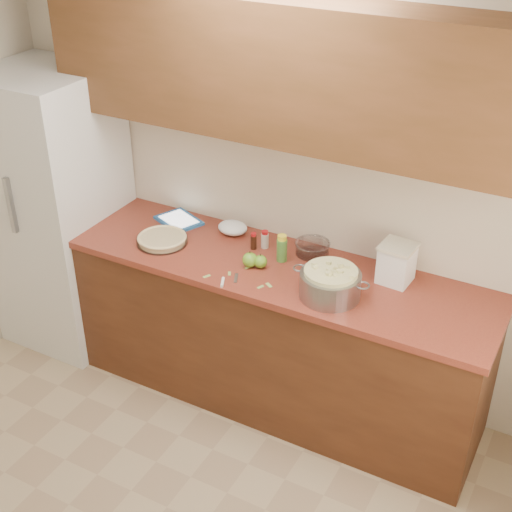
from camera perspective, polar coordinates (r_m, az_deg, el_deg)
The scene contains 21 objects.
room_shell at distance 2.74m, azimuth -14.30°, elevation -7.71°, with size 3.60×3.60×3.60m.
counter_run at distance 4.19m, azimuth 0.43°, elevation -5.83°, with size 2.64×0.68×0.92m.
upper_cabinets at distance 3.65m, azimuth 1.71°, elevation 14.67°, with size 2.60×0.34×0.70m, color brown.
fridge at distance 4.69m, azimuth -15.52°, elevation 3.49°, with size 0.70×0.70×1.80m, color silver.
pie at distance 4.14m, azimuth -7.52°, elevation 1.33°, with size 0.29×0.29×0.05m.
colander at distance 3.63m, azimuth 5.96°, elevation -2.21°, with size 0.42×0.31×0.16m.
flour_canister at distance 3.79m, azimuth 11.18°, elevation -0.54°, with size 0.19×0.19×0.22m.
tablet at distance 4.37m, azimuth -6.20°, elevation 2.84°, with size 0.32×0.29×0.02m.
paring_knife at distance 3.76m, azimuth -2.53°, elevation -2.05°, with size 0.09×0.16×0.02m.
lemon_bottle at distance 3.91m, azimuth 2.08°, elevation 0.60°, with size 0.06×0.06×0.16m.
cinnamon_shaker at distance 4.05m, azimuth 0.71°, elevation 1.32°, with size 0.04×0.04×0.11m.
vanilla_bottle at distance 4.04m, azimuth -0.20°, elevation 1.19°, with size 0.04×0.04×0.10m.
mixing_bowl at distance 4.01m, azimuth 4.53°, elevation 0.70°, with size 0.20×0.20×0.07m.
paper_towel at distance 4.20m, azimuth -1.88°, elevation 2.27°, with size 0.18×0.15×0.07m, color white.
apple_left at distance 3.87m, azimuth -0.49°, elevation -0.31°, with size 0.08×0.08×0.10m.
apple_center at distance 3.87m, azimuth 0.36°, elevation -0.44°, with size 0.07×0.07×0.09m.
peel_a at distance 3.88m, azimuth -0.67°, elevation -0.93°, with size 0.03×0.01×0.00m, color #98BB5B.
peel_b at distance 3.82m, azimuth -3.96°, elevation -1.62°, with size 0.04×0.02×0.00m, color #98BB5B.
peel_c at distance 3.72m, azimuth 0.36°, elevation -2.49°, with size 0.04×0.02×0.00m, color #98BB5B.
peel_d at distance 3.73m, azimuth 1.03°, elevation -2.34°, with size 0.05×0.02×0.00m, color #98BB5B.
peel_e at distance 3.83m, azimuth -2.14°, elevation -1.41°, with size 0.04×0.01×0.00m, color #98BB5B.
Camera 1 is at (1.57, -1.50, 2.96)m, focal length 50.00 mm.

